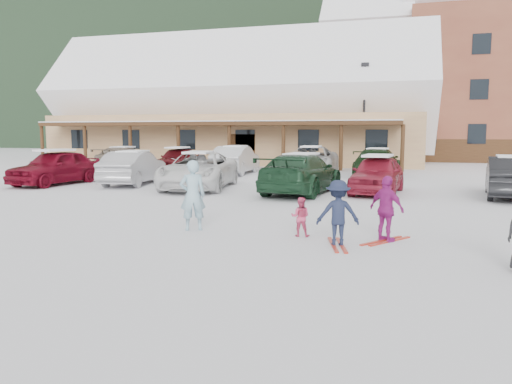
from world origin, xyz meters
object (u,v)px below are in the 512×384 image
(parked_car_7, at_px, (123,159))
(child_magenta, at_px, (387,209))
(parked_car_9, at_px, (236,160))
(parked_car_11, at_px, (377,162))
(parked_car_0, at_px, (55,167))
(parked_car_8, at_px, (178,159))
(parked_car_5, at_px, (511,177))
(parked_car_4, at_px, (377,174))
(lamp_post, at_px, (364,109))
(adult_skier, at_px, (193,195))
(child_navy, at_px, (338,213))
(parked_car_2, at_px, (199,170))
(parked_car_10, at_px, (311,161))
(parked_car_1, at_px, (133,168))
(toddler_red, at_px, (300,217))
(parked_car_3, at_px, (301,174))
(day_lodge, at_px, (237,112))

(parked_car_7, bearing_deg, child_magenta, 128.13)
(parked_car_9, bearing_deg, parked_car_11, -176.95)
(parked_car_0, height_order, parked_car_8, parked_car_0)
(parked_car_5, bearing_deg, parked_car_11, -49.56)
(parked_car_4, height_order, parked_car_11, parked_car_11)
(lamp_post, distance_m, child_magenta, 23.52)
(lamp_post, height_order, adult_skier, lamp_post)
(child_navy, distance_m, parked_car_11, 17.09)
(parked_car_2, relative_size, parked_car_10, 0.98)
(parked_car_0, xyz_separation_m, parked_car_4, (14.09, 0.70, -0.05))
(parked_car_1, xyz_separation_m, parked_car_8, (-1.18, 7.23, -0.03))
(parked_car_5, xyz_separation_m, parked_car_10, (-8.59, 7.60, 0.04))
(toddler_red, distance_m, parked_car_5, 10.61)
(child_navy, height_order, parked_car_3, parked_car_3)
(adult_skier, distance_m, toddler_red, 2.67)
(parked_car_7, bearing_deg, parked_car_5, 153.08)
(parked_car_2, bearing_deg, parked_car_11, 40.98)
(parked_car_7, bearing_deg, parked_car_9, 169.11)
(parked_car_10, bearing_deg, toddler_red, -82.76)
(toddler_red, height_order, child_navy, child_navy)
(parked_car_5, bearing_deg, parked_car_0, 9.33)
(toddler_red, bearing_deg, day_lodge, -72.83)
(toddler_red, relative_size, parked_car_1, 0.20)
(lamp_post, xyz_separation_m, parked_car_10, (-2.33, -6.85, -3.06))
(child_magenta, bearing_deg, parked_car_8, -17.58)
(parked_car_0, distance_m, parked_car_3, 11.27)
(child_navy, xyz_separation_m, parked_car_5, (5.09, 9.44, 0.05))
(day_lodge, distance_m, adult_skier, 28.10)
(child_navy, bearing_deg, adult_skier, -24.79)
(parked_car_0, bearing_deg, parked_car_5, 8.57)
(day_lodge, distance_m, parked_car_9, 12.17)
(adult_skier, relative_size, parked_car_1, 0.37)
(parked_car_2, height_order, parked_car_8, parked_car_2)
(adult_skier, xyz_separation_m, parked_car_4, (3.96, 8.74, -0.12))
(day_lodge, xyz_separation_m, adult_skier, (7.68, -26.86, -3.09))
(child_magenta, height_order, parked_car_8, parked_car_8)
(toddler_red, xyz_separation_m, child_navy, (0.93, -0.71, 0.24))
(parked_car_0, relative_size, parked_car_3, 0.87)
(parked_car_7, relative_size, parked_car_11, 0.97)
(lamp_post, relative_size, parked_car_10, 1.22)
(parked_car_0, relative_size, parked_car_2, 0.83)
(parked_car_2, bearing_deg, parked_car_5, -6.36)
(parked_car_9, bearing_deg, parked_car_10, -173.15)
(parked_car_0, distance_m, parked_car_8, 8.51)
(day_lodge, distance_m, parked_car_1, 18.13)
(parked_car_2, distance_m, parked_car_9, 7.37)
(lamp_post, bearing_deg, toddler_red, -89.42)
(parked_car_4, bearing_deg, parked_car_9, 145.33)
(child_navy, xyz_separation_m, parked_car_1, (-10.33, 9.72, 0.06))
(child_navy, xyz_separation_m, parked_car_9, (-7.67, 16.36, 0.09))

